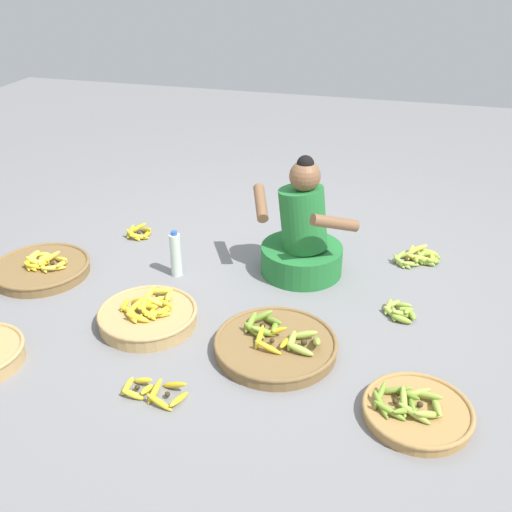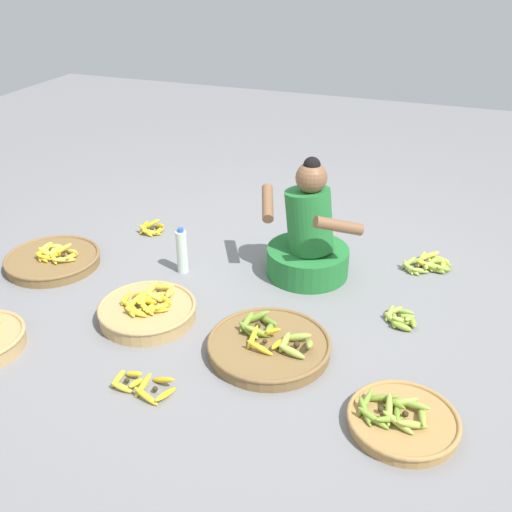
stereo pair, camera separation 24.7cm
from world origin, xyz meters
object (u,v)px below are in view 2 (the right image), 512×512
object	(u,v)px
vendor_woman_front	(308,239)
loose_bananas_front_right	(400,318)
loose_bananas_back_center	(152,228)
loose_bananas_front_left	(142,385)
water_bottle	(182,251)
banana_basket_front_center	(148,310)
banana_basket_mid_left	(402,420)
banana_basket_near_vendor	(53,259)
loose_bananas_back_right	(430,264)
banana_basket_back_left	(269,345)

from	to	relation	value
vendor_woman_front	loose_bananas_front_right	world-z (taller)	vendor_woman_front
loose_bananas_back_center	loose_bananas_front_left	size ratio (longest dim) A/B	0.65
loose_bananas_front_right	water_bottle	world-z (taller)	water_bottle
vendor_woman_front	loose_bananas_front_left	world-z (taller)	vendor_woman_front
banana_basket_front_center	loose_bananas_front_right	size ratio (longest dim) A/B	2.62
loose_bananas_back_center	loose_bananas_front_left	world-z (taller)	loose_bananas_back_center
banana_basket_mid_left	banana_basket_near_vendor	distance (m)	2.46
vendor_woman_front	loose_bananas_back_center	world-z (taller)	vendor_woman_front
banana_basket_mid_left	banana_basket_front_center	xyz separation A→B (m)	(-1.47, 0.36, 0.02)
loose_bananas_front_right	loose_bananas_front_left	world-z (taller)	loose_bananas_front_left
loose_bananas_front_right	loose_bananas_back_center	xyz separation A→B (m)	(-1.87, 0.54, 0.00)
loose_bananas_back_center	loose_bananas_back_right	world-z (taller)	loose_bananas_back_center
banana_basket_near_vendor	loose_bananas_front_right	world-z (taller)	banana_basket_near_vendor
vendor_woman_front	loose_bananas_front_left	xyz separation A→B (m)	(-0.43, -1.34, -0.22)
vendor_woman_front	banana_basket_near_vendor	bearing A→B (deg)	-163.50
banana_basket_near_vendor	water_bottle	size ratio (longest dim) A/B	1.98
banana_basket_back_left	banana_basket_front_center	world-z (taller)	banana_basket_front_center
loose_bananas_front_left	water_bottle	bearing A→B (deg)	106.56
banana_basket_near_vendor	loose_bananas_back_right	xyz separation A→B (m)	(2.33, 0.82, -0.02)
banana_basket_near_vendor	banana_basket_back_left	bearing A→B (deg)	-13.23
vendor_woman_front	banana_basket_mid_left	bearing A→B (deg)	-56.48
water_bottle	banana_basket_near_vendor	bearing A→B (deg)	-165.11
banana_basket_back_left	water_bottle	size ratio (longest dim) A/B	2.09
loose_bananas_front_left	banana_basket_near_vendor	bearing A→B (deg)	143.19
banana_basket_front_center	loose_bananas_back_right	bearing A→B (deg)	38.63
loose_bananas_back_right	water_bottle	world-z (taller)	water_bottle
loose_bananas_back_center	loose_bananas_front_left	distance (m)	1.73
loose_bananas_back_center	water_bottle	size ratio (longest dim) A/B	0.67
loose_bananas_front_left	vendor_woman_front	bearing A→B (deg)	72.09
banana_basket_mid_left	water_bottle	size ratio (longest dim) A/B	1.62
loose_bananas_back_right	vendor_woman_front	bearing A→B (deg)	-154.64
banana_basket_front_center	loose_bananas_back_right	world-z (taller)	banana_basket_front_center
banana_basket_back_left	loose_bananas_front_right	distance (m)	0.79
banana_basket_near_vendor	loose_bananas_front_left	world-z (taller)	banana_basket_near_vendor
banana_basket_mid_left	loose_bananas_back_right	distance (m)	1.51
loose_bananas_front_right	banana_basket_near_vendor	bearing A→B (deg)	-176.71
vendor_woman_front	banana_basket_near_vendor	size ratio (longest dim) A/B	1.28
loose_bananas_front_right	loose_bananas_back_center	bearing A→B (deg)	164.03
vendor_woman_front	loose_bananas_front_right	size ratio (longest dim) A/B	3.71
loose_bananas_front_left	water_bottle	size ratio (longest dim) A/B	1.03
banana_basket_mid_left	banana_basket_front_center	distance (m)	1.51
banana_basket_mid_left	loose_bananas_front_right	xyz separation A→B (m)	(-0.12, 0.81, -0.01)
loose_bananas_front_right	banana_basket_back_left	bearing A→B (deg)	-139.55
loose_bananas_front_right	loose_bananas_front_left	xyz separation A→B (m)	(-1.08, -1.00, 0.00)
vendor_woman_front	loose_bananas_front_left	bearing A→B (deg)	-107.91
banana_basket_near_vendor	banana_basket_front_center	world-z (taller)	banana_basket_front_center
banana_basket_mid_left	banana_basket_back_left	size ratio (longest dim) A/B	0.77
loose_bananas_front_right	water_bottle	bearing A→B (deg)	176.17
banana_basket_mid_left	banana_basket_back_left	bearing A→B (deg)	157.40
loose_bananas_back_center	loose_bananas_front_left	xyz separation A→B (m)	(0.79, -1.53, -0.00)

